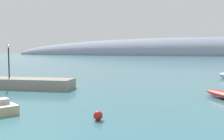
% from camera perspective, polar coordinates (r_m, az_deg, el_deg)
% --- Properties ---
extents(distant_ridge, '(350.37, 64.85, 30.22)m').
position_cam_1_polar(distant_ridge, '(236.22, 17.91, 3.00)').
color(distant_ridge, gray).
rests_on(distant_ridge, ground).
extents(mooring_buoy_red, '(0.63, 0.63, 0.63)m').
position_cam_1_polar(mooring_buoy_red, '(18.22, -3.02, -9.73)').
color(mooring_buoy_red, red).
rests_on(mooring_buoy_red, water).
extents(harbor_lamp_post, '(0.36, 0.36, 4.17)m').
position_cam_1_polar(harbor_lamp_post, '(35.99, -21.29, 2.52)').
color(harbor_lamp_post, black).
rests_on(harbor_lamp_post, breakwater_rocks).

